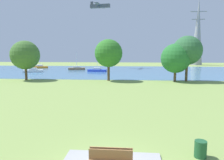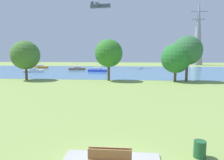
% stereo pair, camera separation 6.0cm
% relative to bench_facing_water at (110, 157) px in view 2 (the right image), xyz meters
% --- Properties ---
extents(ground_plane, '(160.00, 160.00, 0.00)m').
position_rel_bench_facing_water_xyz_m(ground_plane, '(0.00, 21.73, -0.47)').
color(ground_plane, '#7F994C').
extents(bench_facing_water, '(1.80, 0.48, 0.89)m').
position_rel_bench_facing_water_xyz_m(bench_facing_water, '(0.00, 0.00, 0.00)').
color(bench_facing_water, '#9E9F89').
rests_on(bench_facing_water, concrete_pad).
extents(litter_bin, '(0.56, 0.56, 0.80)m').
position_rel_bench_facing_water_xyz_m(litter_bin, '(4.08, 1.29, -0.07)').
color(litter_bin, '#1E512D').
rests_on(litter_bin, ground).
extents(water_surface, '(140.00, 40.00, 0.02)m').
position_rel_bench_facing_water_xyz_m(water_surface, '(0.00, 49.73, -0.46)').
color(water_surface, teal).
rests_on(water_surface, ground).
extents(sailboat_blue, '(4.95, 2.09, 7.23)m').
position_rel_bench_facing_water_xyz_m(sailboat_blue, '(-7.90, 46.32, -0.00)').
color(sailboat_blue, blue).
rests_on(sailboat_blue, water_surface).
extents(sailboat_orange, '(4.91, 1.90, 6.94)m').
position_rel_bench_facing_water_xyz_m(sailboat_orange, '(-28.35, 57.86, -0.01)').
color(sailboat_orange, orange).
rests_on(sailboat_orange, water_surface).
extents(sailboat_white, '(5.03, 2.85, 6.33)m').
position_rel_bench_facing_water_xyz_m(sailboat_white, '(-23.86, 43.43, -0.01)').
color(sailboat_white, white).
rests_on(sailboat_white, water_surface).
extents(sailboat_brown, '(5.02, 2.62, 5.12)m').
position_rel_bench_facing_water_xyz_m(sailboat_brown, '(-14.81, 52.19, -0.03)').
color(sailboat_brown, brown).
rests_on(sailboat_brown, water_surface).
extents(tree_mid_shore, '(5.15, 5.15, 7.06)m').
position_rel_bench_facing_water_xyz_m(tree_mid_shore, '(-18.03, 28.35, 4.00)').
color(tree_mid_shore, brown).
rests_on(tree_mid_shore, ground).
extents(tree_west_near, '(4.84, 4.84, 7.25)m').
position_rel_bench_facing_water_xyz_m(tree_west_near, '(-3.07, 28.63, 4.34)').
color(tree_west_near, brown).
rests_on(tree_west_near, ground).
extents(tree_west_far, '(4.99, 4.99, 6.47)m').
position_rel_bench_facing_water_xyz_m(tree_west_far, '(8.37, 28.63, 3.49)').
color(tree_west_far, brown).
rests_on(tree_west_far, ground).
extents(tree_east_near, '(4.96, 4.96, 7.78)m').
position_rel_bench_facing_water_xyz_m(tree_east_near, '(10.38, 29.05, 4.81)').
color(tree_east_near, brown).
rests_on(tree_east_near, ground).
extents(electricity_pylon, '(6.40, 4.40, 26.43)m').
position_rel_bench_facing_water_xyz_m(electricity_pylon, '(27.44, 81.31, 12.76)').
color(electricity_pylon, gray).
rests_on(electricity_pylon, ground).
extents(light_aircraft, '(6.49, 8.47, 2.10)m').
position_rel_bench_facing_water_xyz_m(light_aircraft, '(-9.12, 60.98, 19.19)').
color(light_aircraft, '#4C5156').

